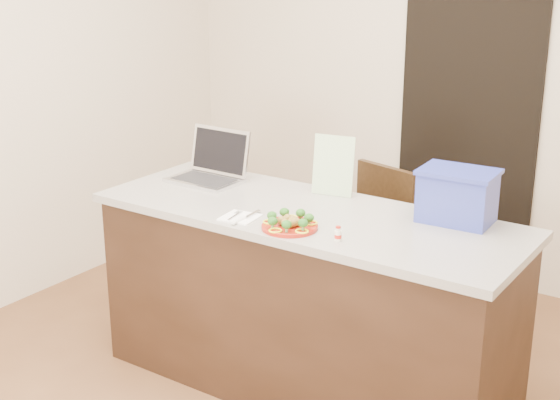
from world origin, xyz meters
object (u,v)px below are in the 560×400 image
Objects in this scene: plate at (290,226)px; yogurt_bottle at (338,235)px; napkin at (240,217)px; laptop at (212,166)px; island at (306,300)px; chair at (376,239)px; blue_box at (457,195)px.

plate is 3.86× the size of yogurt_bottle.
napkin is at bearing -177.65° from plate.
napkin is at bearing -39.17° from laptop.
plate is at bearing -75.07° from island.
chair is at bearing 108.46° from yogurt_bottle.
laptop is at bearing 166.75° from island.
chair is (0.17, 1.04, -0.40)m from napkin.
laptop reaches higher than blue_box.
napkin is 0.17× the size of chair.
yogurt_bottle is (0.51, 0.00, 0.02)m from napkin.
chair reaches higher than napkin.
napkin is 0.65m from laptop.
plate is at bearing -141.46° from blue_box.
blue_box reaches higher than chair.
laptop is (-0.50, 0.42, 0.07)m from napkin.
blue_box is at bearing 58.44° from yogurt_bottle.
plate reaches higher than island.
island is 0.89m from blue_box.
yogurt_bottle is 0.19× the size of blue_box.
laptop reaches higher than island.
laptop is (-1.01, 0.42, 0.04)m from yogurt_bottle.
plate reaches higher than chair.
blue_box reaches higher than napkin.
island is 0.79m from chair.
chair is at bearing 80.75° from napkin.
yogurt_bottle is (0.31, -0.25, 0.48)m from island.
yogurt_bottle is 0.07× the size of chair.
laptop is at bearing 140.04° from napkin.
island is at bearing 141.27° from yogurt_bottle.
yogurt_bottle is 1.10m from laptop.
blue_box reaches higher than yogurt_bottle.
plate is 1.59× the size of napkin.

